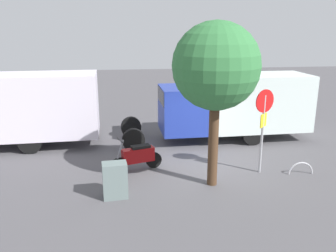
% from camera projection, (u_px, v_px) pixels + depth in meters
% --- Properties ---
extents(ground_plane, '(60.00, 60.00, 0.00)m').
position_uv_depth(ground_plane, '(206.00, 167.00, 12.39)').
color(ground_plane, '#4E4C50').
extents(box_truck_near, '(8.07, 2.31, 2.80)m').
position_uv_depth(box_truck_near, '(233.00, 104.00, 15.15)').
color(box_truck_near, black).
rests_on(box_truck_near, ground).
extents(box_truck_far, '(8.06, 2.41, 2.96)m').
position_uv_depth(box_truck_far, '(18.00, 108.00, 14.14)').
color(box_truck_far, black).
rests_on(box_truck_far, ground).
extents(motorcycle, '(1.76, 0.77, 1.20)m').
position_uv_depth(motorcycle, '(138.00, 156.00, 11.96)').
color(motorcycle, black).
rests_on(motorcycle, ground).
extents(stop_sign, '(0.71, 0.33, 2.84)m').
position_uv_depth(stop_sign, '(263.00, 118.00, 11.45)').
color(stop_sign, '#9E9EA3').
rests_on(stop_sign, ground).
extents(street_tree, '(2.56, 2.56, 4.95)m').
position_uv_depth(street_tree, '(216.00, 67.00, 10.07)').
color(street_tree, '#47301E').
rests_on(street_tree, ground).
extents(utility_cabinet, '(0.73, 0.54, 1.05)m').
position_uv_depth(utility_cabinet, '(115.00, 180.00, 10.07)').
color(utility_cabinet, slate).
rests_on(utility_cabinet, ground).
extents(bike_rack_hoop, '(0.85, 0.10, 0.85)m').
position_uv_depth(bike_rack_hoop, '(300.00, 174.00, 11.81)').
color(bike_rack_hoop, '#B7B7BC').
rests_on(bike_rack_hoop, ground).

